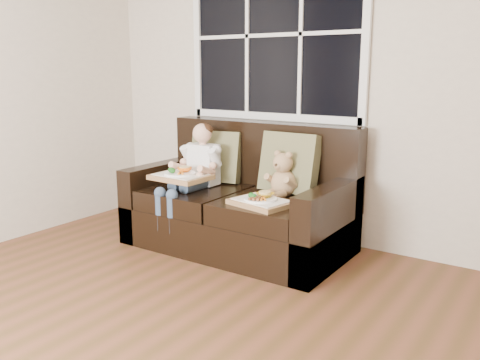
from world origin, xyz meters
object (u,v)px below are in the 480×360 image
Objects in this scene: tray_left at (181,176)px; tray_right at (261,201)px; teddy_bear at (283,177)px; child at (196,166)px; loveseat at (242,208)px.

tray_right is at bearing 1.72° from tray_left.
teddy_bear is 0.77× the size of tray_right.
tray_left is 0.96× the size of tray_right.
teddy_bear is (0.71, 0.15, -0.04)m from child.
tray_right is (0.36, -0.29, 0.17)m from loveseat.
tray_right is at bearing -39.33° from loveseat.
tray_left is at bearing -142.39° from loveseat.
tray_right is (0.02, -0.33, -0.11)m from teddy_bear.
child is 1.78× the size of tray_left.
child reaches higher than tray_right.
loveseat is 4.83× the size of teddy_bear.
child is 0.18m from tray_left.
loveseat reaches higher than tray_right.
loveseat is 3.89× the size of tray_left.
tray_left is (-0.38, -0.29, 0.27)m from loveseat.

